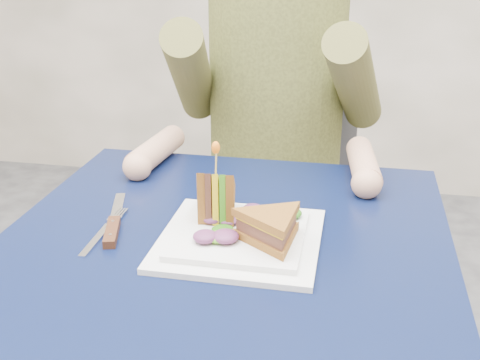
% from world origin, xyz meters
% --- Properties ---
extents(table, '(0.75, 0.75, 0.73)m').
position_xyz_m(table, '(0.00, 0.00, 0.65)').
color(table, black).
rests_on(table, ground).
extents(chair, '(0.42, 0.40, 0.93)m').
position_xyz_m(chair, '(0.00, 0.70, 0.54)').
color(chair, '#47474C').
rests_on(chair, ground).
extents(diner, '(0.54, 0.59, 0.74)m').
position_xyz_m(diner, '(-0.00, 0.59, 0.91)').
color(diner, '#4B4F24').
rests_on(diner, chair).
extents(plate, '(0.26, 0.26, 0.02)m').
position_xyz_m(plate, '(0.03, -0.02, 0.74)').
color(plate, white).
rests_on(plate, table).
extents(sandwich_flat, '(0.18, 0.18, 0.05)m').
position_xyz_m(sandwich_flat, '(0.09, -0.04, 0.78)').
color(sandwich_flat, brown).
rests_on(sandwich_flat, plate).
extents(sandwich_upright, '(0.08, 0.14, 0.14)m').
position_xyz_m(sandwich_upright, '(-0.02, 0.03, 0.78)').
color(sandwich_upright, brown).
rests_on(sandwich_upright, plate).
extents(fork, '(0.02, 0.18, 0.01)m').
position_xyz_m(fork, '(-0.20, -0.03, 0.73)').
color(fork, silver).
rests_on(fork, table).
extents(knife, '(0.08, 0.22, 0.02)m').
position_xyz_m(knife, '(-0.19, -0.02, 0.74)').
color(knife, silver).
rests_on(knife, table).
extents(toothpick, '(0.01, 0.01, 0.06)m').
position_xyz_m(toothpick, '(-0.02, 0.03, 0.85)').
color(toothpick, tan).
rests_on(toothpick, sandwich_upright).
extents(toothpick_frill, '(0.01, 0.01, 0.02)m').
position_xyz_m(toothpick_frill, '(-0.02, 0.03, 0.88)').
color(toothpick_frill, orange).
rests_on(toothpick_frill, sandwich_upright).
extents(lettuce_spill, '(0.15, 0.13, 0.02)m').
position_xyz_m(lettuce_spill, '(0.04, -0.01, 0.76)').
color(lettuce_spill, '#337A14').
rests_on(lettuce_spill, plate).
extents(onion_ring, '(0.04, 0.04, 0.02)m').
position_xyz_m(onion_ring, '(0.05, -0.01, 0.77)').
color(onion_ring, '#9E4C7A').
rests_on(onion_ring, plate).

